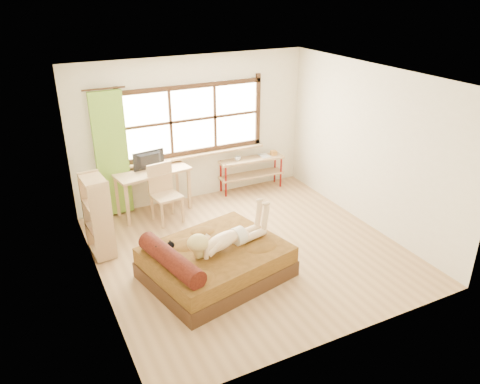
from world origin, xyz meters
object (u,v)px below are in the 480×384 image
kitten (164,250)px  bookshelf (98,216)px  pipe_shelf (252,167)px  desk (152,176)px  chair (164,190)px  woman (227,230)px  bed (213,262)px

kitten → bookshelf: bookshelf is taller
pipe_shelf → bookshelf: 3.42m
pipe_shelf → bookshelf: bearing=-157.5°
kitten → desk: 2.34m
chair → pipe_shelf: 2.04m
kitten → desk: desk is taller
desk → kitten: bearing=-112.0°
kitten → bookshelf: size_ratio=0.22×
pipe_shelf → desk: bearing=-173.6°
woman → bookshelf: size_ratio=1.02×
desk → pipe_shelf: 2.09m
woman → pipe_shelf: size_ratio=0.98×
chair → pipe_shelf: (1.99, 0.48, -0.09)m
desk → bookshelf: bookshelf is taller
kitten → pipe_shelf: (2.61, 2.39, -0.09)m
woman → kitten: 0.90m
woman → desk: woman is taller
pipe_shelf → bookshelf: (-3.23, -1.13, 0.16)m
desk → chair: (0.09, -0.36, -0.14)m
kitten → chair: 2.01m
bed → pipe_shelf: size_ratio=1.61×
woman → pipe_shelf: bearing=42.7°
woman → kitten: woman is taller
desk → chair: chair is taller
desk → bookshelf: 1.54m
desk → bookshelf: (-1.15, -1.01, -0.06)m
pipe_shelf → chair: bearing=-163.4°
kitten → desk: bearing=63.8°
kitten → pipe_shelf: bearing=29.7°
bed → pipe_shelf: bearing=39.4°
bed → pipe_shelf: pipe_shelf is taller
bed → woman: woman is taller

